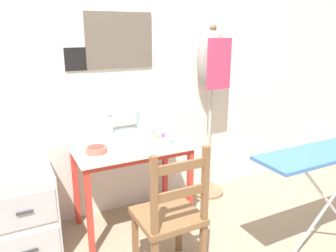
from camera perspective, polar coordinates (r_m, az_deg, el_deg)
name	(u,v)px	position (r m, az deg, el deg)	size (l,w,h in m)	color
ground_plane	(146,241)	(2.70, -3.81, -19.35)	(14.00, 14.00, 0.00)	gray
wall_back	(114,68)	(2.77, -9.32, 9.97)	(10.00, 0.07, 2.55)	silver
sewing_table	(132,158)	(2.62, -6.29, -5.49)	(0.90, 0.54, 0.71)	silver
sewing_machine	(131,122)	(2.68, -6.50, 0.74)	(0.38, 0.16, 0.34)	silver
fabric_bowl	(96,150)	(2.46, -12.38, -4.04)	(0.16, 0.16, 0.05)	#B25647
scissors	(175,142)	(2.63, 1.31, -2.83)	(0.10, 0.13, 0.01)	silver
thread_spool_near_machine	(157,136)	(2.73, -1.93, -1.77)	(0.04, 0.04, 0.03)	orange
thread_spool_mid_table	(163,135)	(2.75, -0.86, -1.56)	(0.04, 0.04, 0.04)	purple
thread_spool_far_edge	(170,135)	(2.74, 0.33, -1.63)	(0.04, 0.04, 0.04)	silver
wooden_chair	(170,217)	(2.16, 0.41, -15.52)	(0.40, 0.38, 0.92)	brown
filing_cabinet	(24,213)	(2.62, -23.78, -13.65)	(0.42, 0.53, 0.65)	#B7B7BC
dress_form	(212,74)	(3.03, 7.63, 8.99)	(0.32, 0.32, 1.62)	#846647
ironing_board	(336,154)	(2.50, 27.26, -4.40)	(1.25, 0.30, 0.82)	#3D6BAD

